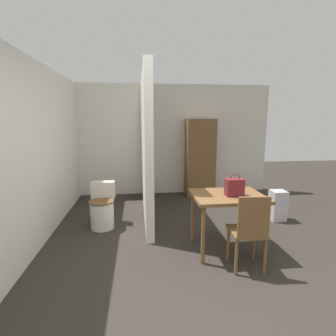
# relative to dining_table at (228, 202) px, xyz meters

# --- Properties ---
(ground_plane) EXTENTS (16.00, 16.00, 0.00)m
(ground_plane) POSITION_rel_dining_table_xyz_m (-0.52, -0.91, -0.66)
(ground_plane) COLOR #2D2823
(wall_back) EXTENTS (4.89, 0.12, 2.50)m
(wall_back) POSITION_rel_dining_table_xyz_m (-0.52, 2.93, 0.59)
(wall_back) COLOR silver
(wall_back) RESTS_ON ground_plane
(wall_left) EXTENTS (0.12, 4.78, 2.50)m
(wall_left) POSITION_rel_dining_table_xyz_m (-2.52, 0.98, 0.59)
(wall_left) COLOR silver
(wall_left) RESTS_ON ground_plane
(partition_wall) EXTENTS (0.12, 2.58, 2.50)m
(partition_wall) POSITION_rel_dining_table_xyz_m (-0.99, 1.58, 0.59)
(partition_wall) COLOR silver
(partition_wall) RESTS_ON ground_plane
(dining_table) EXTENTS (0.91, 0.72, 0.76)m
(dining_table) POSITION_rel_dining_table_xyz_m (0.00, 0.00, 0.00)
(dining_table) COLOR brown
(dining_table) RESTS_ON ground_plane
(wooden_chair) EXTENTS (0.41, 0.41, 0.91)m
(wooden_chair) POSITION_rel_dining_table_xyz_m (0.09, -0.49, -0.17)
(wooden_chair) COLOR brown
(wooden_chair) RESTS_ON ground_plane
(toilet) EXTENTS (0.39, 0.54, 0.70)m
(toilet) POSITION_rel_dining_table_xyz_m (-1.73, 0.99, -0.36)
(toilet) COLOR silver
(toilet) RESTS_ON ground_plane
(handbag) EXTENTS (0.22, 0.14, 0.28)m
(handbag) POSITION_rel_dining_table_xyz_m (0.06, -0.06, 0.22)
(handbag) COLOR maroon
(handbag) RESTS_ON dining_table
(wooden_cabinet) EXTENTS (0.64, 0.46, 1.73)m
(wooden_cabinet) POSITION_rel_dining_table_xyz_m (0.26, 2.63, 0.20)
(wooden_cabinet) COLOR brown
(wooden_cabinet) RESTS_ON ground_plane
(space_heater) EXTENTS (0.25, 0.24, 0.52)m
(space_heater) POSITION_rel_dining_table_xyz_m (1.23, 0.93, -0.40)
(space_heater) COLOR #BCBCC1
(space_heater) RESTS_ON ground_plane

